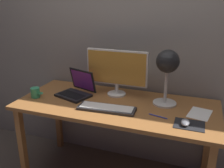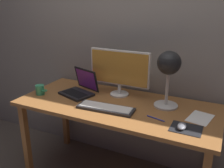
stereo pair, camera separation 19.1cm
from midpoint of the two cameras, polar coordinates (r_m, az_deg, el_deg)
The scene contains 11 objects.
back_wall at distance 2.24m, azimuth 1.88°, elevation 12.81°, with size 4.80×0.06×2.60m, color gray.
desk at distance 2.05m, azimuth -1.77°, elevation -6.51°, with size 1.60×0.70×0.74m.
monitor at distance 2.11m, azimuth -1.51°, elevation 3.24°, with size 0.53×0.16×0.40m.
keyboard_main at distance 1.91m, azimuth -4.11°, elevation -5.58°, with size 0.45×0.17×0.03m.
laptop at distance 2.21m, azimuth -10.29°, elevation -0.95°, with size 0.33×0.32×0.22m.
desk_lamp at distance 1.93m, azimuth 9.76°, elevation 4.12°, with size 0.19×0.19×0.44m.
mousepad at distance 1.75m, azimuth 14.22°, elevation -9.05°, with size 0.20×0.16×0.00m, color black.
mouse at distance 1.73m, azimuth 13.32°, elevation -8.61°, with size 0.06×0.10×0.03m, color slate.
coffee_mug at distance 2.25m, azimuth -19.40°, elevation -1.92°, with size 0.11×0.08×0.08m.
paper_sheet_near_mouse at distance 1.93m, azimuth 16.69°, elevation -6.55°, with size 0.15×0.21×0.00m, color white.
pen at distance 1.82m, azimuth 7.48°, elevation -7.37°, with size 0.01×0.01×0.14m, color #2633A5.
Camera 1 is at (0.59, -1.75, 1.56)m, focal length 40.12 mm.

